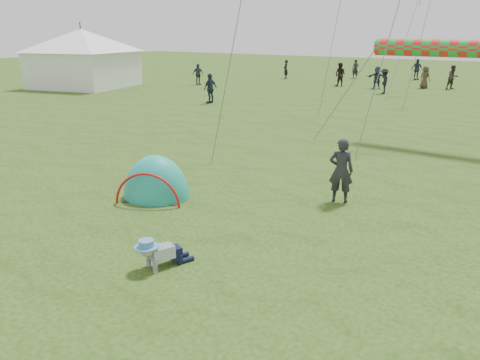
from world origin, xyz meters
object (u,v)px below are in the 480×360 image
Objects in this scene: crawling_toddler at (159,252)px; popup_tent at (157,197)px; event_marquee at (83,56)px; standing_adult at (341,171)px.

crawling_toddler is 3.81m from popup_tent.
crawling_toddler is at bearing -68.64° from popup_tent.
event_marquee is (-25.21, 17.39, 1.98)m from crawling_toddler.
event_marquee is (-26.43, 12.34, 1.47)m from standing_adult.
event_marquee reaches higher than popup_tent.
popup_tent is 26.99m from event_marquee.
event_marquee is at bearing -44.64° from standing_adult.
popup_tent is at bearing 156.76° from crawling_toddler.
popup_tent is 0.33× the size of event_marquee.
standing_adult is 0.24× the size of event_marquee.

